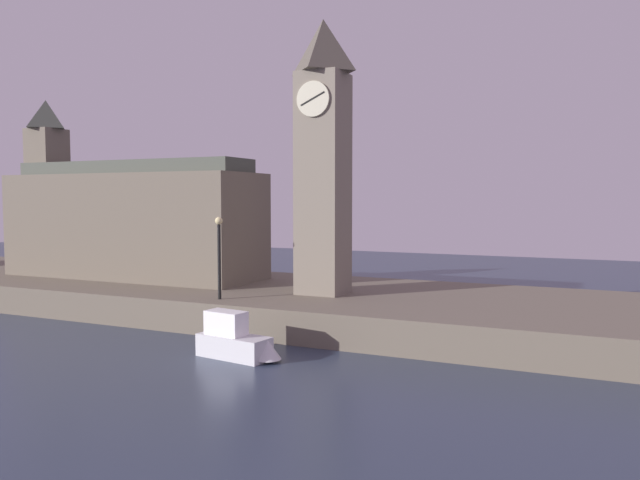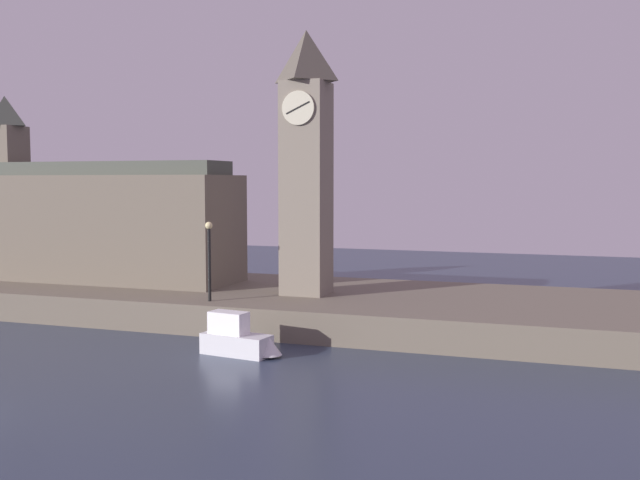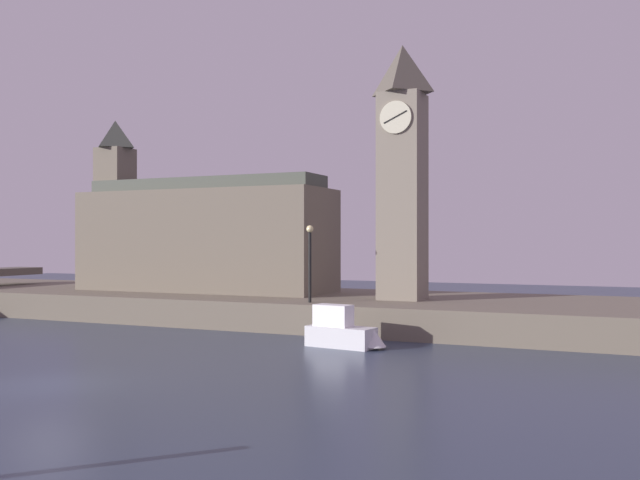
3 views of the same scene
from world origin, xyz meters
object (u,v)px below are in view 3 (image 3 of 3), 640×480
object	(u,v)px
parliament_hall	(198,234)
boat_ferry_white	(344,332)
streetlamp	(310,254)
clock_tower	(402,168)

from	to	relation	value
parliament_hall	boat_ferry_white	world-z (taller)	parliament_hall
parliament_hall	streetlamp	xyz separation A→B (m)	(10.11, -5.06, -1.09)
parliament_hall	streetlamp	world-z (taller)	parliament_hall
clock_tower	streetlamp	xyz separation A→B (m)	(-3.70, -3.73, -4.56)
streetlamp	boat_ferry_white	xyz separation A→B (m)	(3.51, -4.03, -3.26)
clock_tower	boat_ferry_white	bearing A→B (deg)	-91.37
parliament_hall	streetlamp	size ratio (longest dim) A/B	4.18
boat_ferry_white	streetlamp	bearing A→B (deg)	131.06
clock_tower	boat_ferry_white	xyz separation A→B (m)	(-0.19, -7.77, -7.82)
clock_tower	parliament_hall	size ratio (longest dim) A/B	0.83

